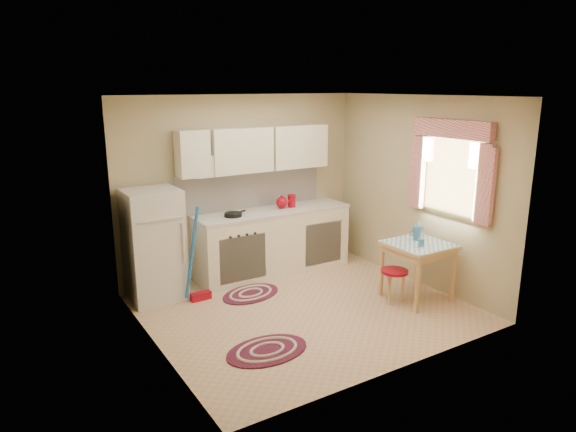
{
  "coord_description": "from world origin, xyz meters",
  "views": [
    {
      "loc": [
        -3.19,
        -4.76,
        2.61
      ],
      "look_at": [
        -0.08,
        0.25,
        1.11
      ],
      "focal_mm": 32.0,
      "sensor_mm": 36.0,
      "label": 1
    }
  ],
  "objects_px": {
    "stool": "(394,286)",
    "fridge": "(154,245)",
    "base_cabinets": "(273,242)",
    "table": "(417,271)"
  },
  "relations": [
    {
      "from": "stool",
      "to": "fridge",
      "type": "bearing_deg",
      "value": 145.83
    },
    {
      "from": "base_cabinets",
      "to": "stool",
      "type": "distance_m",
      "value": 1.88
    },
    {
      "from": "table",
      "to": "stool",
      "type": "xyz_separation_m",
      "value": [
        -0.32,
        0.06,
        -0.15
      ]
    },
    {
      "from": "table",
      "to": "stool",
      "type": "relative_size",
      "value": 1.71
    },
    {
      "from": "table",
      "to": "stool",
      "type": "bearing_deg",
      "value": 168.89
    },
    {
      "from": "fridge",
      "to": "stool",
      "type": "height_order",
      "value": "fridge"
    },
    {
      "from": "base_cabinets",
      "to": "table",
      "type": "bearing_deg",
      "value": -59.48
    },
    {
      "from": "fridge",
      "to": "stool",
      "type": "relative_size",
      "value": 3.33
    },
    {
      "from": "fridge",
      "to": "base_cabinets",
      "type": "bearing_deg",
      "value": 1.66
    },
    {
      "from": "table",
      "to": "stool",
      "type": "distance_m",
      "value": 0.36
    }
  ]
}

